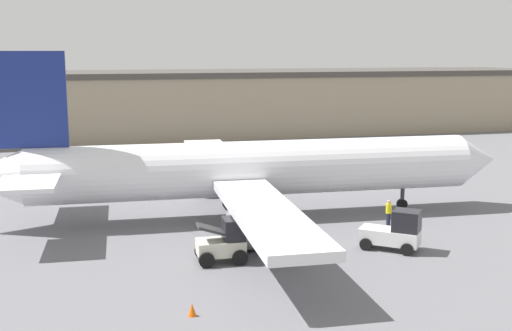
% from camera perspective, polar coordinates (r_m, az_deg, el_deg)
% --- Properties ---
extents(ground_plane, '(400.00, 400.00, 0.00)m').
position_cam_1_polar(ground_plane, '(42.81, 0.00, -4.58)').
color(ground_plane, slate).
extents(terminal_building, '(82.68, 15.91, 8.26)m').
position_cam_1_polar(terminal_building, '(86.00, -1.31, 5.69)').
color(terminal_building, gray).
rests_on(terminal_building, ground_plane).
extents(airplane, '(35.95, 33.82, 10.89)m').
position_cam_1_polar(airplane, '(41.93, -1.24, -0.42)').
color(airplane, white).
rests_on(airplane, ground_plane).
extents(ground_crew_worker, '(0.37, 0.37, 1.66)m').
position_cam_1_polar(ground_crew_worker, '(41.37, 11.71, -4.05)').
color(ground_crew_worker, '#1E2338').
rests_on(ground_crew_worker, ground_plane).
extents(baggage_tug, '(3.41, 3.19, 2.31)m').
position_cam_1_polar(baggage_tug, '(36.43, 12.27, -5.78)').
color(baggage_tug, silver).
rests_on(baggage_tug, ground_plane).
extents(belt_loader_truck, '(2.60, 1.87, 2.30)m').
position_cam_1_polar(belt_loader_truck, '(33.73, -2.85, -6.80)').
color(belt_loader_truck, beige).
rests_on(belt_loader_truck, ground_plane).
extents(safety_cone_near, '(0.36, 0.36, 0.55)m').
position_cam_1_polar(safety_cone_near, '(27.51, -5.70, -12.64)').
color(safety_cone_near, '#EF590F').
rests_on(safety_cone_near, ground_plane).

